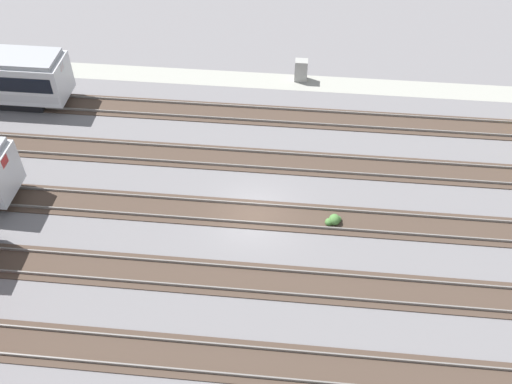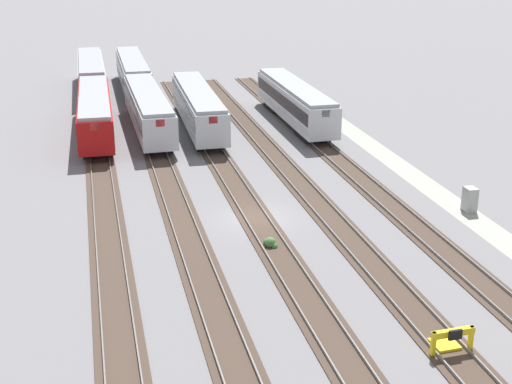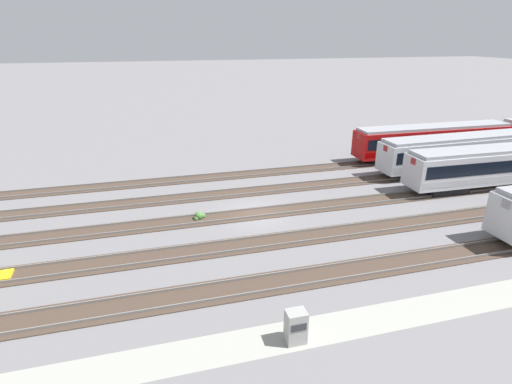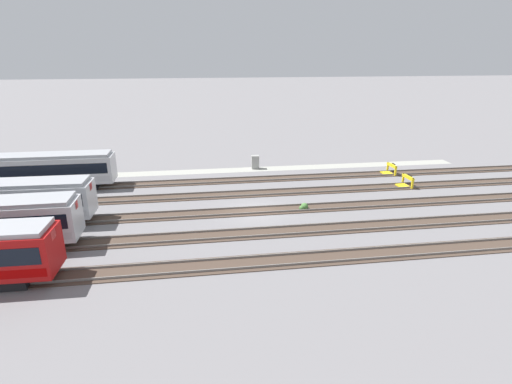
{
  "view_description": "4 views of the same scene",
  "coord_description": "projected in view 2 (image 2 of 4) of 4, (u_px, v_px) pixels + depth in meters",
  "views": [
    {
      "loc": [
        -2.32,
        22.99,
        24.4
      ],
      "look_at": [
        -0.07,
        0.0,
        1.8
      ],
      "focal_mm": 42.0,
      "sensor_mm": 36.0,
      "label": 1
    },
    {
      "loc": [
        -40.44,
        9.62,
        16.89
      ],
      "look_at": [
        -0.07,
        0.0,
        1.8
      ],
      "focal_mm": 50.0,
      "sensor_mm": 36.0,
      "label": 2
    },
    {
      "loc": [
        -7.38,
        -26.94,
        12.81
      ],
      "look_at": [
        -0.07,
        0.0,
        1.8
      ],
      "focal_mm": 28.0,
      "sensor_mm": 36.0,
      "label": 3
    },
    {
      "loc": [
        4.68,
        32.52,
        13.3
      ],
      "look_at": [
        -0.07,
        0.0,
        1.8
      ],
      "focal_mm": 28.0,
      "sensor_mm": 36.0,
      "label": 4
    }
  ],
  "objects": [
    {
      "name": "ground_plane",
      "position": [
        256.0,
        218.0,
        44.84
      ],
      "size": [
        400.0,
        400.0,
        0.0
      ],
      "primitive_type": "plane",
      "color": "slate"
    },
    {
      "name": "service_walkway",
      "position": [
        449.0,
        201.0,
        47.74
      ],
      "size": [
        54.0,
        2.0,
        0.01
      ],
      "primitive_type": "cube",
      "color": "#9E9E93",
      "rests_on": "ground"
    },
    {
      "name": "rail_track_nearest",
      "position": [
        391.0,
        206.0,
        46.83
      ],
      "size": [
        90.0,
        2.23,
        0.21
      ],
      "color": "#47382D",
      "rests_on": "ground"
    },
    {
      "name": "rail_track_near_inner",
      "position": [
        325.0,
        212.0,
        45.83
      ],
      "size": [
        90.0,
        2.23,
        0.21
      ],
      "color": "#47382D",
      "rests_on": "ground"
    },
    {
      "name": "rail_track_middle",
      "position": [
        256.0,
        218.0,
        44.83
      ],
      "size": [
        90.0,
        2.24,
        0.21
      ],
      "color": "#47382D",
      "rests_on": "ground"
    },
    {
      "name": "rail_track_far_inner",
      "position": [
        183.0,
        224.0,
        43.83
      ],
      "size": [
        90.0,
        2.23,
        0.21
      ],
      "color": "#47382D",
      "rests_on": "ground"
    },
    {
      "name": "rail_track_farthest",
      "position": [
        107.0,
        231.0,
        42.83
      ],
      "size": [
        90.0,
        2.23,
        0.21
      ],
      "color": "#47382D",
      "rests_on": "ground"
    },
    {
      "name": "subway_car_front_row_leftmost",
      "position": [
        198.0,
        107.0,
        64.73
      ],
      "size": [
        18.06,
        3.21,
        3.7
      ],
      "color": "silver",
      "rests_on": "ground"
    },
    {
      "name": "subway_car_front_row_left_inner",
      "position": [
        148.0,
        110.0,
        63.75
      ],
      "size": [
        18.04,
        3.12,
        3.7
      ],
      "color": "silver",
      "rests_on": "ground"
    },
    {
      "name": "subway_car_front_row_centre",
      "position": [
        91.0,
        74.0,
        80.21
      ],
      "size": [
        18.01,
        2.9,
        3.7
      ],
      "color": "silver",
      "rests_on": "ground"
    },
    {
      "name": "subway_car_front_row_right_inner",
      "position": [
        295.0,
        102.0,
        66.73
      ],
      "size": [
        18.0,
        2.85,
        3.7
      ],
      "color": "silver",
      "rests_on": "ground"
    },
    {
      "name": "subway_car_front_row_rightmost",
      "position": [
        133.0,
        72.0,
        80.89
      ],
      "size": [
        18.0,
        2.84,
        3.7
      ],
      "color": "silver",
      "rests_on": "ground"
    },
    {
      "name": "subway_car_back_row_leftmost",
      "position": [
        95.0,
        113.0,
        62.73
      ],
      "size": [
        18.04,
        3.13,
        3.7
      ],
      "color": "#A80F0F",
      "rests_on": "ground"
    },
    {
      "name": "bumper_stop_near_inner_track",
      "position": [
        449.0,
        340.0,
        30.51
      ],
      "size": [
        1.38,
        2.01,
        1.22
      ],
      "color": "yellow",
      "rests_on": "ground"
    },
    {
      "name": "electrical_cabinet",
      "position": [
        470.0,
        199.0,
        45.76
      ],
      "size": [
        0.9,
        0.73,
        1.6
      ],
      "color": "#9E9E99",
      "rests_on": "ground"
    },
    {
      "name": "weed_clump",
      "position": [
        270.0,
        243.0,
        40.7
      ],
      "size": [
        0.92,
        0.7,
        0.64
      ],
      "color": "#4C7F3D",
      "rests_on": "ground"
    }
  ]
}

